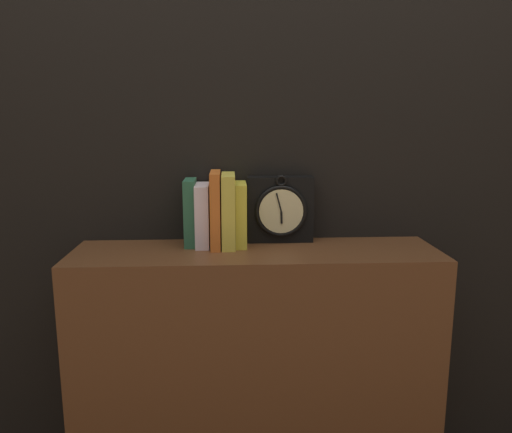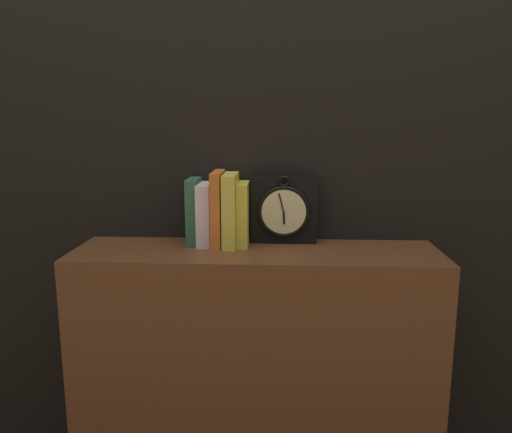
% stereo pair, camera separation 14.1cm
% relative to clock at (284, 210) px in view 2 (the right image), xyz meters
% --- Properties ---
extents(wall_back, '(6.00, 0.05, 2.60)m').
position_rel_clock_xyz_m(wall_back, '(-0.08, 0.07, 0.32)').
color(wall_back, black).
rests_on(wall_back, ground_plane).
extents(bookshelf, '(1.06, 0.29, 0.87)m').
position_rel_clock_xyz_m(bookshelf, '(-0.08, -0.10, -0.54)').
color(bookshelf, brown).
rests_on(bookshelf, ground_plane).
extents(clock, '(0.20, 0.07, 0.21)m').
position_rel_clock_xyz_m(clock, '(0.00, 0.00, 0.00)').
color(clock, black).
rests_on(clock, bookshelf).
extents(book_slot0_green, '(0.03, 0.11, 0.20)m').
position_rel_clock_xyz_m(book_slot0_green, '(-0.27, -0.02, -0.00)').
color(book_slot0_green, '#2C6345').
rests_on(book_slot0_green, bookshelf).
extents(book_slot1_white, '(0.04, 0.13, 0.18)m').
position_rel_clock_xyz_m(book_slot1_white, '(-0.23, -0.03, -0.01)').
color(book_slot1_white, white).
rests_on(book_slot1_white, bookshelf).
extents(book_slot2_orange, '(0.03, 0.15, 0.22)m').
position_rel_clock_xyz_m(book_slot2_orange, '(-0.19, -0.04, 0.01)').
color(book_slot2_orange, orange).
rests_on(book_slot2_orange, bookshelf).
extents(book_slot3_yellow, '(0.04, 0.15, 0.21)m').
position_rel_clock_xyz_m(book_slot3_yellow, '(-0.16, -0.04, 0.01)').
color(book_slot3_yellow, '#DCCA46').
rests_on(book_slot3_yellow, bookshelf).
extents(book_slot4_yellow, '(0.03, 0.13, 0.19)m').
position_rel_clock_xyz_m(book_slot4_yellow, '(-0.12, -0.03, -0.01)').
color(book_slot4_yellow, yellow).
rests_on(book_slot4_yellow, bookshelf).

